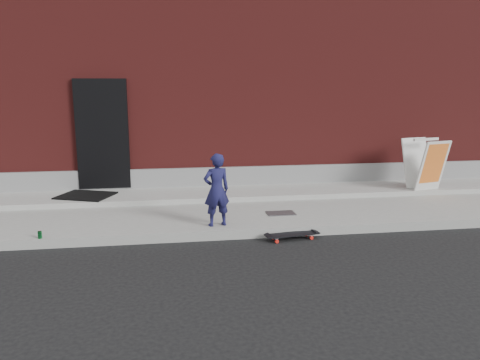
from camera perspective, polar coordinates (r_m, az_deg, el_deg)
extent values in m
plane|color=black|center=(7.45, 1.42, -7.19)|extent=(80.00, 80.00, 0.00)
cube|color=gray|center=(8.85, -0.26, -3.68)|extent=(20.00, 3.00, 0.15)
cube|color=gray|center=(9.68, -1.03, -1.59)|extent=(20.00, 1.20, 0.10)
cube|color=#5D1B19|center=(14.01, -3.60, 11.87)|extent=(20.00, 8.00, 5.00)
cube|color=gray|center=(10.18, -1.46, 0.49)|extent=(20.00, 0.10, 0.40)
cube|color=black|center=(10.06, -16.41, 5.36)|extent=(1.05, 0.12, 2.25)
imported|color=#181844|center=(7.49, -2.88, -1.21)|extent=(0.48, 0.37, 1.18)
cylinder|color=red|center=(7.66, 8.09, -6.56)|extent=(0.06, 0.04, 0.06)
cylinder|color=red|center=(7.50, 8.70, -6.96)|extent=(0.06, 0.04, 0.06)
cylinder|color=red|center=(7.43, 3.98, -7.02)|extent=(0.06, 0.04, 0.06)
cylinder|color=red|center=(7.27, 4.51, -7.46)|extent=(0.06, 0.04, 0.06)
cube|color=silver|center=(7.57, 8.40, -6.48)|extent=(0.08, 0.19, 0.02)
cube|color=silver|center=(7.34, 4.25, -6.95)|extent=(0.08, 0.19, 0.02)
cube|color=black|center=(7.44, 6.36, -6.58)|extent=(0.87, 0.34, 0.02)
cube|color=silver|center=(10.34, 22.44, 1.60)|extent=(0.69, 0.44, 1.04)
cube|color=silver|center=(10.67, 20.66, 2.01)|extent=(0.69, 0.44, 1.04)
cube|color=yellow|center=(10.33, 22.52, 1.29)|extent=(0.57, 0.34, 0.83)
cube|color=silver|center=(10.44, 21.74, 4.63)|extent=(0.63, 0.21, 0.05)
cylinder|color=#167131|center=(7.59, -23.21, -6.17)|extent=(0.08, 0.08, 0.11)
cube|color=black|center=(9.67, -18.28, -1.81)|extent=(1.21, 1.10, 0.03)
cube|color=#515055|center=(8.35, 4.99, -4.06)|extent=(0.50, 0.33, 0.01)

